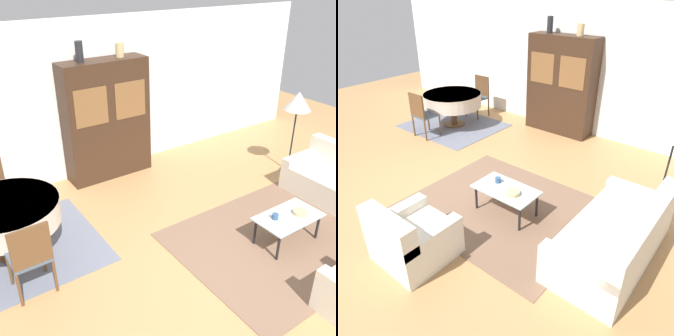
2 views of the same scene
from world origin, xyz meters
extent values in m
plane|color=tan|center=(0.00, 0.00, 0.00)|extent=(14.00, 14.00, 0.00)
cube|color=white|center=(0.00, 3.63, 1.35)|extent=(10.00, 0.06, 2.70)
cube|color=brown|center=(1.21, 0.24, 0.01)|extent=(2.69, 2.23, 0.01)
cube|color=slate|center=(-1.79, 2.03, 0.01)|extent=(2.13, 1.82, 0.01)
cube|color=silver|center=(2.85, 0.31, 0.21)|extent=(0.90, 1.86, 0.43)
cube|color=silver|center=(3.20, 0.31, 0.61)|extent=(0.20, 1.86, 0.38)
cube|color=silver|center=(2.85, -0.54, 0.49)|extent=(0.90, 0.16, 0.12)
cube|color=silver|center=(2.85, 1.16, 0.49)|extent=(0.90, 0.16, 0.12)
cube|color=silver|center=(1.02, -1.18, 0.21)|extent=(0.83, 0.83, 0.42)
cube|color=silver|center=(1.02, -1.50, 0.60)|extent=(0.83, 0.20, 0.36)
cube|color=silver|center=(0.69, -1.18, 0.48)|extent=(0.16, 0.83, 0.12)
cube|color=silver|center=(1.35, -1.18, 0.48)|extent=(0.16, 0.83, 0.12)
cylinder|color=black|center=(0.92, -0.03, 0.20)|extent=(0.04, 0.04, 0.38)
cylinder|color=black|center=(1.72, -0.03, 0.20)|extent=(0.04, 0.04, 0.38)
cylinder|color=black|center=(0.92, 0.38, 0.20)|extent=(0.04, 0.04, 0.38)
cylinder|color=black|center=(1.72, 0.38, 0.20)|extent=(0.04, 0.04, 0.38)
cube|color=silver|center=(1.32, 0.18, 0.40)|extent=(0.92, 0.53, 0.02)
cube|color=#382316|center=(0.26, 3.35, 1.03)|extent=(1.49, 0.46, 2.06)
cube|color=brown|center=(-0.10, 3.11, 1.39)|extent=(0.57, 0.01, 0.62)
cube|color=brown|center=(0.62, 3.11, 1.39)|extent=(0.57, 0.01, 0.62)
cylinder|color=brown|center=(-1.81, 2.06, 0.03)|extent=(0.48, 0.48, 0.03)
cylinder|color=brown|center=(-1.81, 2.06, 0.24)|extent=(0.14, 0.14, 0.46)
cylinder|color=beige|center=(-1.81, 2.06, 0.62)|extent=(1.32, 1.32, 0.30)
cylinder|color=beige|center=(-1.81, 2.06, 0.75)|extent=(1.33, 1.33, 0.03)
cylinder|color=brown|center=(-2.01, 1.47, 0.23)|extent=(0.04, 0.04, 0.45)
cylinder|color=brown|center=(-1.61, 1.47, 0.23)|extent=(0.04, 0.04, 0.45)
cylinder|color=brown|center=(-2.01, 1.06, 0.23)|extent=(0.04, 0.04, 0.45)
cylinder|color=brown|center=(-1.61, 1.06, 0.23)|extent=(0.04, 0.04, 0.45)
cube|color=#475666|center=(-1.81, 1.27, 0.48)|extent=(0.44, 0.44, 0.04)
cube|color=brown|center=(-1.81, 1.07, 0.74)|extent=(0.44, 0.04, 0.49)
cylinder|color=brown|center=(-1.61, 2.66, 0.23)|extent=(0.04, 0.04, 0.45)
cylinder|color=brown|center=(-2.01, 2.66, 0.23)|extent=(0.04, 0.04, 0.45)
cylinder|color=brown|center=(-1.61, 3.06, 0.23)|extent=(0.04, 0.04, 0.45)
cylinder|color=brown|center=(-2.01, 3.06, 0.23)|extent=(0.04, 0.04, 0.45)
cube|color=#475666|center=(-1.81, 2.86, 0.48)|extent=(0.44, 0.44, 0.04)
cube|color=brown|center=(-1.81, 3.06, 0.74)|extent=(0.44, 0.04, 0.49)
cylinder|color=black|center=(3.03, 1.56, 0.01)|extent=(0.28, 0.28, 0.02)
cylinder|color=black|center=(3.03, 1.56, 0.61)|extent=(0.03, 0.03, 1.18)
cylinder|color=#33517A|center=(1.12, 0.24, 0.45)|extent=(0.09, 0.09, 0.08)
cylinder|color=tan|center=(1.49, 0.12, 0.44)|extent=(0.19, 0.19, 0.05)
cylinder|color=#232328|center=(-0.11, 3.35, 2.22)|extent=(0.12, 0.12, 0.32)
cylinder|color=tan|center=(0.59, 3.35, 2.18)|extent=(0.14, 0.14, 0.23)
camera|label=1|loc=(-2.50, -2.50, 3.40)|focal=42.00mm
camera|label=2|loc=(3.78, -2.84, 2.93)|focal=35.00mm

